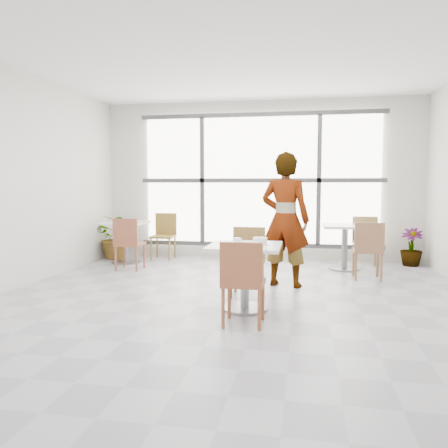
% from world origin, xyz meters
% --- Properties ---
extents(floor, '(7.00, 7.00, 0.00)m').
position_xyz_m(floor, '(0.00, 0.00, 0.00)').
color(floor, '#9E9EA5').
rests_on(floor, ground).
extents(ceiling, '(7.00, 7.00, 0.00)m').
position_xyz_m(ceiling, '(0.00, 0.00, 3.00)').
color(ceiling, white).
rests_on(ceiling, ground).
extents(wall_back, '(6.00, 0.00, 6.00)m').
position_xyz_m(wall_back, '(0.00, 3.50, 1.50)').
color(wall_back, silver).
rests_on(wall_back, ground).
extents(wall_front, '(6.00, 0.00, 6.00)m').
position_xyz_m(wall_front, '(0.00, -3.50, 1.50)').
color(wall_front, silver).
rests_on(wall_front, ground).
extents(window, '(4.60, 0.07, 2.52)m').
position_xyz_m(window, '(0.00, 3.44, 1.50)').
color(window, white).
rests_on(window, ground).
extents(main_table, '(0.80, 0.80, 0.75)m').
position_xyz_m(main_table, '(0.20, -0.08, 0.52)').
color(main_table, white).
rests_on(main_table, ground).
extents(chair_near, '(0.42, 0.42, 0.87)m').
position_xyz_m(chair_near, '(0.26, -0.69, 0.50)').
color(chair_near, '#A25735').
rests_on(chair_near, ground).
extents(chair_far, '(0.42, 0.42, 0.87)m').
position_xyz_m(chair_far, '(0.14, 0.65, 0.50)').
color(chair_far, olive).
rests_on(chair_far, ground).
extents(oatmeal_bowl, '(0.21, 0.21, 0.09)m').
position_xyz_m(oatmeal_bowl, '(0.37, -0.05, 0.79)').
color(oatmeal_bowl, white).
rests_on(oatmeal_bowl, main_table).
extents(coffee_cup, '(0.16, 0.13, 0.07)m').
position_xyz_m(coffee_cup, '(0.10, -0.01, 0.78)').
color(coffee_cup, white).
rests_on(coffee_cup, main_table).
extents(person, '(0.77, 0.59, 1.87)m').
position_xyz_m(person, '(0.59, 1.22, 0.93)').
color(person, black).
rests_on(person, ground).
extents(bg_table_left, '(0.70, 0.70, 0.75)m').
position_xyz_m(bg_table_left, '(-2.34, 2.59, 0.49)').
color(bg_table_left, silver).
rests_on(bg_table_left, ground).
extents(bg_table_right, '(0.70, 0.70, 0.75)m').
position_xyz_m(bg_table_right, '(1.52, 2.64, 0.49)').
color(bg_table_right, white).
rests_on(bg_table_right, ground).
extents(bg_chair_left_near, '(0.42, 0.42, 0.87)m').
position_xyz_m(bg_chair_left_near, '(-2.02, 1.91, 0.50)').
color(bg_chair_left_near, brown).
rests_on(bg_chair_left_near, ground).
extents(bg_chair_left_far, '(0.42, 0.42, 0.87)m').
position_xyz_m(bg_chair_left_far, '(-1.81, 3.20, 0.50)').
color(bg_chair_left_far, olive).
rests_on(bg_chair_left_far, ground).
extents(bg_chair_right_near, '(0.42, 0.42, 0.87)m').
position_xyz_m(bg_chair_right_near, '(1.79, 1.84, 0.50)').
color(bg_chair_right_near, '#8D5F41').
rests_on(bg_chair_right_near, ground).
extents(bg_chair_right_far, '(0.42, 0.42, 0.87)m').
position_xyz_m(bg_chair_right_far, '(1.89, 2.91, 0.50)').
color(bg_chair_right_far, olive).
rests_on(bg_chair_right_far, ground).
extents(plant_left, '(0.88, 0.80, 0.84)m').
position_xyz_m(plant_left, '(-2.70, 3.01, 0.42)').
color(plant_left, '#4A7140').
rests_on(plant_left, ground).
extents(plant_right, '(0.44, 0.44, 0.66)m').
position_xyz_m(plant_right, '(2.70, 3.20, 0.33)').
color(plant_right, '#59874B').
rests_on(plant_right, ground).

